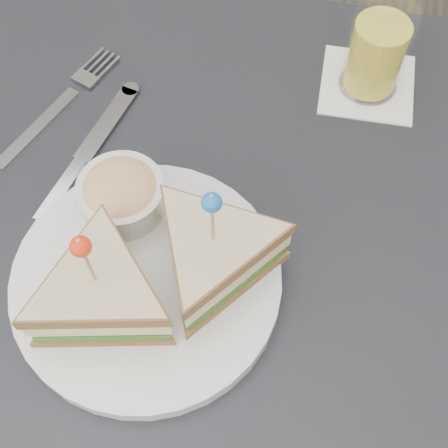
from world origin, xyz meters
The scene contains 6 objects.
ground_plane centered at (0.00, 0.00, 0.00)m, with size 3.50×3.50×0.00m, color #3F3833.
table centered at (0.00, 0.00, 0.67)m, with size 0.80×0.80×0.75m.
plate_meal centered at (-0.05, -0.05, 0.79)m, with size 0.33×0.33×0.16m.
cutlery_fork centered at (-0.22, 0.16, 0.75)m, with size 0.09×0.20×0.01m.
cutlery_knife centered at (-0.17, 0.09, 0.75)m, with size 0.06×0.21×0.01m.
drink_set centered at (0.13, 0.26, 0.81)m, with size 0.11×0.11×0.14m.
Camera 1 is at (0.07, -0.28, 1.33)m, focal length 50.00 mm.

